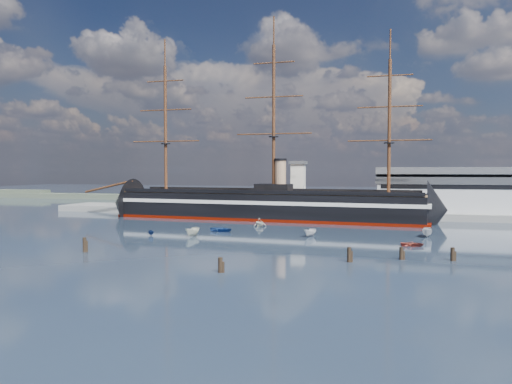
# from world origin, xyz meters

# --- Properties ---
(ground) EXTENTS (600.00, 600.00, 0.00)m
(ground) POSITION_xyz_m (0.00, 40.00, 0.00)
(ground) COLOR #1D2736
(ground) RESTS_ON ground
(quay) EXTENTS (180.00, 18.00, 2.00)m
(quay) POSITION_xyz_m (10.00, 76.00, 0.00)
(quay) COLOR slate
(quay) RESTS_ON ground
(warehouse) EXTENTS (63.00, 21.00, 11.60)m
(warehouse) POSITION_xyz_m (58.00, 80.00, 7.98)
(warehouse) COLOR #B7BABC
(warehouse) RESTS_ON ground
(quay_tower) EXTENTS (5.00, 5.00, 15.00)m
(quay_tower) POSITION_xyz_m (3.00, 73.00, 9.75)
(quay_tower) COLOR silver
(quay_tower) RESTS_ON ground
(shoreline) EXTENTS (120.00, 10.00, 4.00)m
(shoreline) POSITION_xyz_m (-139.23, 135.00, 1.45)
(shoreline) COLOR #3F4C38
(shoreline) RESTS_ON ground
(warship) EXTENTS (113.34, 21.62, 53.94)m
(warship) POSITION_xyz_m (-5.34, 60.00, 4.04)
(warship) COLOR black
(warship) RESTS_ON ground
(motorboat_a) EXTENTS (5.98, 2.42, 2.35)m
(motorboat_a) POSITION_xyz_m (-9.42, 19.48, 0.00)
(motorboat_a) COLOR beige
(motorboat_a) RESTS_ON ground
(motorboat_b) EXTENTS (2.23, 3.72, 1.62)m
(motorboat_b) POSITION_xyz_m (-6.30, 29.05, 0.00)
(motorboat_b) COLOR navy
(motorboat_b) RESTS_ON ground
(motorboat_c) EXTENTS (5.47, 3.20, 2.06)m
(motorboat_c) POSITION_xyz_m (14.94, 26.14, 0.00)
(motorboat_c) COLOR silver
(motorboat_c) RESTS_ON ground
(motorboat_d) EXTENTS (6.46, 6.11, 2.28)m
(motorboat_d) POSITION_xyz_m (-0.69, 41.68, 0.00)
(motorboat_d) COLOR white
(motorboat_d) RESTS_ON ground
(motorboat_e) EXTENTS (1.22, 2.74, 1.26)m
(motorboat_e) POSITION_xyz_m (35.61, 18.04, 0.00)
(motorboat_e) COLOR #A03D30
(motorboat_e) RESTS_ON ground
(motorboat_f) EXTENTS (6.34, 2.93, 2.45)m
(motorboat_f) POSITION_xyz_m (39.00, 32.19, 0.00)
(motorboat_f) COLOR silver
(motorboat_f) RESTS_ON ground
(motorboat_g) EXTENTS (3.60, 2.84, 1.38)m
(motorboat_g) POSITION_xyz_m (-18.61, 18.15, 0.00)
(motorboat_g) COLOR navy
(motorboat_g) RESTS_ON ground
(piling_near_left) EXTENTS (0.64, 0.64, 3.28)m
(piling_near_left) POSITION_xyz_m (-19.30, -4.67, 0.00)
(piling_near_left) COLOR black
(piling_near_left) RESTS_ON ground
(piling_near_mid) EXTENTS (0.64, 0.64, 2.82)m
(piling_near_mid) POSITION_xyz_m (9.29, -14.37, 0.00)
(piling_near_mid) COLOR black
(piling_near_mid) RESTS_ON ground
(piling_near_right) EXTENTS (0.64, 0.64, 3.01)m
(piling_near_right) POSITION_xyz_m (25.76, -1.46, 0.00)
(piling_near_right) COLOR black
(piling_near_right) RESTS_ON ground
(piling_far_right) EXTENTS (0.64, 0.64, 2.81)m
(piling_far_right) POSITION_xyz_m (41.28, 4.08, 0.00)
(piling_far_right) COLOR black
(piling_far_right) RESTS_ON ground
(piling_extra) EXTENTS (0.64, 0.64, 2.73)m
(piling_extra) POSITION_xyz_m (33.55, 3.01, 0.00)
(piling_extra) COLOR black
(piling_extra) RESTS_ON ground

